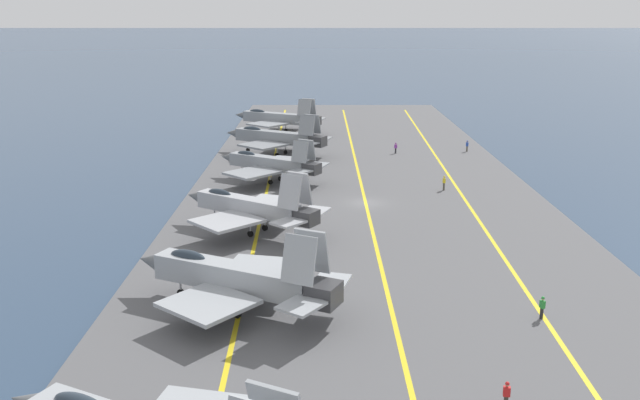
# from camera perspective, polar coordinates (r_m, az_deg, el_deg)

# --- Properties ---
(ground_plane) EXTENTS (2000.00, 2000.00, 0.00)m
(ground_plane) POSITION_cam_1_polar(r_m,az_deg,el_deg) (77.18, 3.86, -0.53)
(ground_plane) COLOR #2D425B
(carrier_deck) EXTENTS (170.02, 42.01, 0.40)m
(carrier_deck) POSITION_cam_1_polar(r_m,az_deg,el_deg) (77.12, 3.86, -0.39)
(carrier_deck) COLOR #565659
(carrier_deck) RESTS_ON ground
(deck_stripe_foul_line) EXTENTS (152.96, 4.78, 0.01)m
(deck_stripe_foul_line) POSITION_cam_1_polar(r_m,az_deg,el_deg) (78.70, 12.28, -0.24)
(deck_stripe_foul_line) COLOR yellow
(deck_stripe_foul_line) RESTS_ON carrier_deck
(deck_stripe_centerline) EXTENTS (153.02, 0.36, 0.01)m
(deck_stripe_centerline) POSITION_cam_1_polar(r_m,az_deg,el_deg) (77.07, 3.86, -0.24)
(deck_stripe_centerline) COLOR yellow
(deck_stripe_centerline) RESTS_ON carrier_deck
(deck_stripe_edge_line) EXTENTS (153.00, 3.10, 0.01)m
(deck_stripe_edge_line) POSITION_cam_1_polar(r_m,az_deg,el_deg) (77.15, -4.73, -0.24)
(deck_stripe_edge_line) COLOR yellow
(deck_stripe_edge_line) RESTS_ON carrier_deck
(parked_jet_second) EXTENTS (13.08, 16.72, 6.67)m
(parked_jet_second) POSITION_cam_1_polar(r_m,az_deg,el_deg) (49.45, -7.14, -6.44)
(parked_jet_second) COLOR #9EA3A8
(parked_jet_second) RESTS_ON carrier_deck
(parked_jet_third) EXTENTS (13.35, 15.25, 6.65)m
(parked_jet_third) POSITION_cam_1_polar(r_m,az_deg,el_deg) (66.18, -5.83, -0.57)
(parked_jet_third) COLOR #A8AAAF
(parked_jet_third) RESTS_ON carrier_deck
(parked_jet_fourth) EXTENTS (13.64, 14.72, 5.88)m
(parked_jet_fourth) POSITION_cam_1_polar(r_m,az_deg,el_deg) (86.22, -4.21, 3.10)
(parked_jet_fourth) COLOR gray
(parked_jet_fourth) RESTS_ON carrier_deck
(parked_jet_fifth) EXTENTS (13.63, 16.94, 6.49)m
(parked_jet_fifth) POSITION_cam_1_polar(r_m,az_deg,el_deg) (102.93, -3.74, 5.29)
(parked_jet_fifth) COLOR gray
(parked_jet_fifth) RESTS_ON carrier_deck
(parked_jet_sixth) EXTENTS (13.49, 17.12, 6.38)m
(parked_jet_sixth) POSITION_cam_1_polar(r_m,az_deg,el_deg) (122.65, -3.58, 6.90)
(parked_jet_sixth) COLOR gray
(parked_jet_sixth) RESTS_ON carrier_deck
(crew_purple_vest) EXTENTS (0.43, 0.46, 1.70)m
(crew_purple_vest) POSITION_cam_1_polar(r_m,az_deg,el_deg) (104.73, 6.39, 4.42)
(crew_purple_vest) COLOR #232328
(crew_purple_vest) RESTS_ON carrier_deck
(crew_blue_vest) EXTENTS (0.36, 0.44, 1.76)m
(crew_blue_vest) POSITION_cam_1_polar(r_m,az_deg,el_deg) (107.97, 12.29, 4.51)
(crew_blue_vest) COLOR #4C473D
(crew_blue_vest) RESTS_ON carrier_deck
(crew_red_vest) EXTENTS (0.32, 0.42, 1.73)m
(crew_red_vest) POSITION_cam_1_polar(r_m,az_deg,el_deg) (39.32, 15.43, -15.52)
(crew_red_vest) COLOR #383328
(crew_red_vest) RESTS_ON carrier_deck
(crew_yellow_vest) EXTENTS (0.42, 0.32, 1.80)m
(crew_yellow_vest) POSITION_cam_1_polar(r_m,az_deg,el_deg) (83.55, 10.40, 1.48)
(crew_yellow_vest) COLOR #4C473D
(crew_yellow_vest) RESTS_ON carrier_deck
(crew_green_vest) EXTENTS (0.44, 0.36, 1.69)m
(crew_green_vest) POSITION_cam_1_polar(r_m,az_deg,el_deg) (50.61, 18.21, -8.51)
(crew_green_vest) COLOR #232328
(crew_green_vest) RESTS_ON carrier_deck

